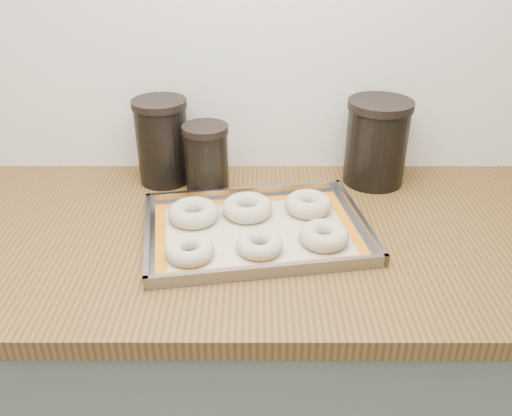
{
  "coord_description": "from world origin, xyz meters",
  "views": [
    {
      "loc": [
        -0.03,
        0.69,
        1.5
      ],
      "look_at": [
        -0.03,
        1.66,
        0.96
      ],
      "focal_mm": 38.0,
      "sensor_mm": 36.0,
      "label": 1
    }
  ],
  "objects_px": {
    "bagel_front_mid": "(260,244)",
    "bagel_back_left": "(194,213)",
    "bagel_front_right": "(324,236)",
    "bagel_back_right": "(308,204)",
    "bagel_back_mid": "(247,208)",
    "canister_left": "(162,141)",
    "canister_right": "(377,142)",
    "bagel_front_left": "(190,250)",
    "canister_mid": "(206,159)",
    "baking_tray": "(256,230)"
  },
  "relations": [
    {
      "from": "bagel_back_mid",
      "to": "canister_left",
      "type": "height_order",
      "value": "canister_left"
    },
    {
      "from": "bagel_front_mid",
      "to": "bagel_front_left",
      "type": "bearing_deg",
      "value": -170.81
    },
    {
      "from": "baking_tray",
      "to": "canister_mid",
      "type": "height_order",
      "value": "canister_mid"
    },
    {
      "from": "canister_right",
      "to": "bagel_back_left",
      "type": "bearing_deg",
      "value": -154.65
    },
    {
      "from": "bagel_front_mid",
      "to": "canister_left",
      "type": "distance_m",
      "value": 0.41
    },
    {
      "from": "bagel_front_right",
      "to": "bagel_back_left",
      "type": "height_order",
      "value": "same"
    },
    {
      "from": "bagel_front_left",
      "to": "canister_right",
      "type": "relative_size",
      "value": 0.46
    },
    {
      "from": "bagel_back_mid",
      "to": "baking_tray",
      "type": "bearing_deg",
      "value": -74.15
    },
    {
      "from": "baking_tray",
      "to": "bagel_back_right",
      "type": "height_order",
      "value": "bagel_back_right"
    },
    {
      "from": "bagel_front_left",
      "to": "bagel_back_mid",
      "type": "distance_m",
      "value": 0.2
    },
    {
      "from": "canister_left",
      "to": "bagel_front_right",
      "type": "bearing_deg",
      "value": -39.33
    },
    {
      "from": "bagel_front_right",
      "to": "canister_mid",
      "type": "distance_m",
      "value": 0.36
    },
    {
      "from": "canister_mid",
      "to": "canister_right",
      "type": "distance_m",
      "value": 0.41
    },
    {
      "from": "bagel_back_right",
      "to": "canister_left",
      "type": "xyz_separation_m",
      "value": [
        -0.34,
        0.17,
        0.08
      ]
    },
    {
      "from": "bagel_front_mid",
      "to": "canister_left",
      "type": "xyz_separation_m",
      "value": [
        -0.23,
        0.33,
        0.08
      ]
    },
    {
      "from": "canister_left",
      "to": "bagel_back_mid",
      "type": "bearing_deg",
      "value": -41.35
    },
    {
      "from": "bagel_back_left",
      "to": "bagel_back_mid",
      "type": "relative_size",
      "value": 0.99
    },
    {
      "from": "baking_tray",
      "to": "canister_mid",
      "type": "bearing_deg",
      "value": 120.73
    },
    {
      "from": "bagel_front_right",
      "to": "bagel_back_left",
      "type": "bearing_deg",
      "value": 161.31
    },
    {
      "from": "canister_mid",
      "to": "canister_left",
      "type": "bearing_deg",
      "value": 153.69
    },
    {
      "from": "bagel_front_right",
      "to": "bagel_back_right",
      "type": "height_order",
      "value": "bagel_back_right"
    },
    {
      "from": "bagel_front_mid",
      "to": "canister_mid",
      "type": "xyz_separation_m",
      "value": [
        -0.12,
        0.27,
        0.06
      ]
    },
    {
      "from": "bagel_front_left",
      "to": "canister_left",
      "type": "bearing_deg",
      "value": 105.92
    },
    {
      "from": "canister_mid",
      "to": "canister_right",
      "type": "relative_size",
      "value": 0.79
    },
    {
      "from": "bagel_front_right",
      "to": "bagel_back_right",
      "type": "bearing_deg",
      "value": 99.15
    },
    {
      "from": "bagel_front_mid",
      "to": "bagel_back_mid",
      "type": "height_order",
      "value": "bagel_back_mid"
    },
    {
      "from": "canister_left",
      "to": "canister_right",
      "type": "distance_m",
      "value": 0.52
    },
    {
      "from": "bagel_front_mid",
      "to": "bagel_back_right",
      "type": "xyz_separation_m",
      "value": [
        0.11,
        0.16,
        0.0
      ]
    },
    {
      "from": "bagel_back_mid",
      "to": "bagel_back_right",
      "type": "xyz_separation_m",
      "value": [
        0.14,
        0.01,
        0.0
      ]
    },
    {
      "from": "bagel_front_left",
      "to": "bagel_front_right",
      "type": "relative_size",
      "value": 0.95
    },
    {
      "from": "bagel_back_mid",
      "to": "canister_mid",
      "type": "xyz_separation_m",
      "value": [
        -0.1,
        0.13,
        0.06
      ]
    },
    {
      "from": "bagel_back_left",
      "to": "bagel_back_mid",
      "type": "distance_m",
      "value": 0.12
    },
    {
      "from": "baking_tray",
      "to": "bagel_back_mid",
      "type": "height_order",
      "value": "bagel_back_mid"
    },
    {
      "from": "bagel_front_left",
      "to": "bagel_front_right",
      "type": "height_order",
      "value": "bagel_front_right"
    },
    {
      "from": "bagel_back_mid",
      "to": "canister_left",
      "type": "distance_m",
      "value": 0.29
    },
    {
      "from": "bagel_front_left",
      "to": "bagel_back_mid",
      "type": "xyz_separation_m",
      "value": [
        0.11,
        0.17,
        0.0
      ]
    },
    {
      "from": "bagel_back_left",
      "to": "bagel_front_left",
      "type": "bearing_deg",
      "value": -86.95
    },
    {
      "from": "bagel_front_left",
      "to": "canister_left",
      "type": "relative_size",
      "value": 0.46
    },
    {
      "from": "bagel_front_mid",
      "to": "bagel_front_right",
      "type": "xyz_separation_m",
      "value": [
        0.13,
        0.03,
        0.0
      ]
    },
    {
      "from": "bagel_back_mid",
      "to": "canister_left",
      "type": "xyz_separation_m",
      "value": [
        -0.21,
        0.18,
        0.08
      ]
    },
    {
      "from": "canister_left",
      "to": "canister_right",
      "type": "xyz_separation_m",
      "value": [
        0.52,
        -0.0,
        -0.0
      ]
    },
    {
      "from": "bagel_back_right",
      "to": "canister_left",
      "type": "relative_size",
      "value": 0.5
    },
    {
      "from": "bagel_back_right",
      "to": "canister_right",
      "type": "height_order",
      "value": "canister_right"
    },
    {
      "from": "bagel_back_left",
      "to": "canister_left",
      "type": "xyz_separation_m",
      "value": [
        -0.09,
        0.21,
        0.08
      ]
    },
    {
      "from": "canister_mid",
      "to": "canister_right",
      "type": "bearing_deg",
      "value": 7.02
    },
    {
      "from": "bagel_back_left",
      "to": "bagel_front_mid",
      "type": "bearing_deg",
      "value": -40.44
    },
    {
      "from": "bagel_front_right",
      "to": "canister_right",
      "type": "bearing_deg",
      "value": 62.35
    },
    {
      "from": "bagel_front_mid",
      "to": "bagel_back_left",
      "type": "bearing_deg",
      "value": 139.56
    },
    {
      "from": "canister_mid",
      "to": "canister_right",
      "type": "xyz_separation_m",
      "value": [
        0.41,
        0.05,
        0.02
      ]
    },
    {
      "from": "bagel_front_left",
      "to": "bagel_back_left",
      "type": "bearing_deg",
      "value": 93.05
    }
  ]
}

